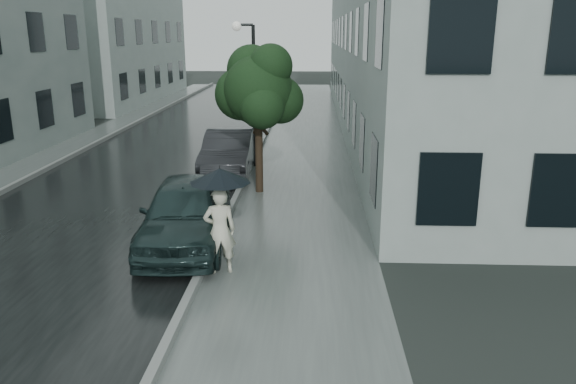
{
  "coord_description": "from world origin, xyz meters",
  "views": [
    {
      "loc": [
        0.6,
        -9.37,
        4.61
      ],
      "look_at": [
        0.08,
        2.19,
        1.3
      ],
      "focal_mm": 35.0,
      "sensor_mm": 36.0,
      "label": 1
    }
  ],
  "objects_px": {
    "street_tree": "(258,89)",
    "car_far": "(229,152)",
    "car_near": "(186,212)",
    "pedestrian": "(220,231)",
    "lamp_post": "(250,85)"
  },
  "relations": [
    {
      "from": "street_tree",
      "to": "car_far",
      "type": "xyz_separation_m",
      "value": [
        -1.22,
        2.09,
        -2.31
      ]
    },
    {
      "from": "pedestrian",
      "to": "car_near",
      "type": "distance_m",
      "value": 1.78
    },
    {
      "from": "street_tree",
      "to": "pedestrian",
      "type": "bearing_deg",
      "value": -92.11
    },
    {
      "from": "car_near",
      "to": "car_far",
      "type": "relative_size",
      "value": 1.01
    },
    {
      "from": "pedestrian",
      "to": "lamp_post",
      "type": "bearing_deg",
      "value": -101.84
    },
    {
      "from": "car_near",
      "to": "car_far",
      "type": "distance_m",
      "value": 6.55
    },
    {
      "from": "car_far",
      "to": "lamp_post",
      "type": "bearing_deg",
      "value": 62.29
    },
    {
      "from": "pedestrian",
      "to": "car_near",
      "type": "xyz_separation_m",
      "value": [
        -1.0,
        1.47,
        -0.11
      ]
    },
    {
      "from": "pedestrian",
      "to": "car_near",
      "type": "relative_size",
      "value": 0.39
    },
    {
      "from": "street_tree",
      "to": "lamp_post",
      "type": "height_order",
      "value": "lamp_post"
    },
    {
      "from": "pedestrian",
      "to": "street_tree",
      "type": "bearing_deg",
      "value": -106.48
    },
    {
      "from": "lamp_post",
      "to": "car_near",
      "type": "height_order",
      "value": "lamp_post"
    },
    {
      "from": "street_tree",
      "to": "car_near",
      "type": "height_order",
      "value": "street_tree"
    },
    {
      "from": "pedestrian",
      "to": "street_tree",
      "type": "height_order",
      "value": "street_tree"
    },
    {
      "from": "lamp_post",
      "to": "car_near",
      "type": "xyz_separation_m",
      "value": [
        -0.59,
        -7.75,
        -2.08
      ]
    }
  ]
}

